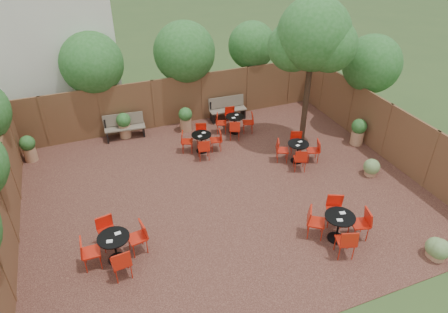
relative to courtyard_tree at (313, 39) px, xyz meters
name	(u,v)px	position (x,y,z in m)	size (l,w,h in m)	color
ground	(225,192)	(-3.82, -1.84, -3.90)	(80.00, 80.00, 0.00)	#354F23
courtyard_paving	(225,192)	(-3.82, -1.84, -3.89)	(12.00, 10.00, 0.02)	#341915
fence_back	(179,101)	(-3.82, 3.16, -2.90)	(12.00, 0.08, 2.00)	brown
fence_left	(7,214)	(-9.82, -1.84, -2.90)	(0.08, 10.00, 2.00)	brown
fence_right	(386,130)	(2.18, -1.84, -2.90)	(0.08, 10.00, 2.00)	brown
neighbour_building	(39,16)	(-8.32, 6.16, 0.10)	(5.00, 4.00, 8.00)	silver
overhang_foliage	(144,88)	(-5.51, 1.01, -1.23)	(15.55, 10.53, 2.41)	#225C1D
courtyard_tree	(313,39)	(0.00, 0.00, 0.00)	(2.63, 2.53, 5.26)	black
park_bench_left	(124,126)	(-6.11, 2.79, -3.40)	(1.54, 0.62, 0.93)	brown
park_bench_right	(227,108)	(-1.90, 2.79, -3.39)	(1.53, 0.55, 0.93)	brown
bistro_tables	(240,177)	(-3.33, -1.81, -3.44)	(8.12, 8.01, 0.91)	black
planters	(183,129)	(-4.15, 1.61, -3.34)	(11.84, 4.24, 1.01)	#A97854
low_shrubs	(411,216)	(0.46, -5.12, -3.60)	(1.37, 4.19, 0.58)	#A97854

